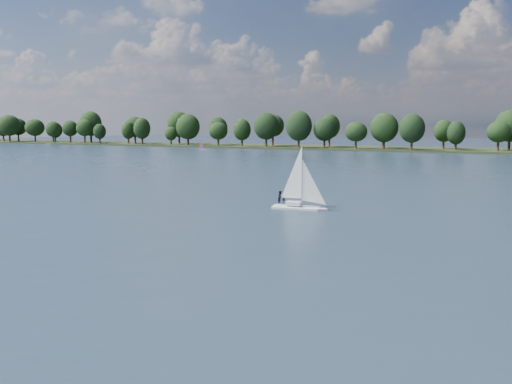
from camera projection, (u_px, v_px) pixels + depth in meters
ground at (374, 171)px, 122.29m from camera, size 700.00×700.00×0.00m
far_shore at (461, 151)px, 219.84m from camera, size 660.00×40.00×1.50m
sailboat at (297, 191)px, 66.81m from camera, size 6.22×2.59×7.95m
dinghy_pink at (203, 147)px, 229.99m from camera, size 3.05×2.28×4.56m
pontoon at (50, 144)px, 299.73m from camera, size 4.11×2.23×0.50m
treeline at (430, 130)px, 220.82m from camera, size 562.13×73.92×18.75m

